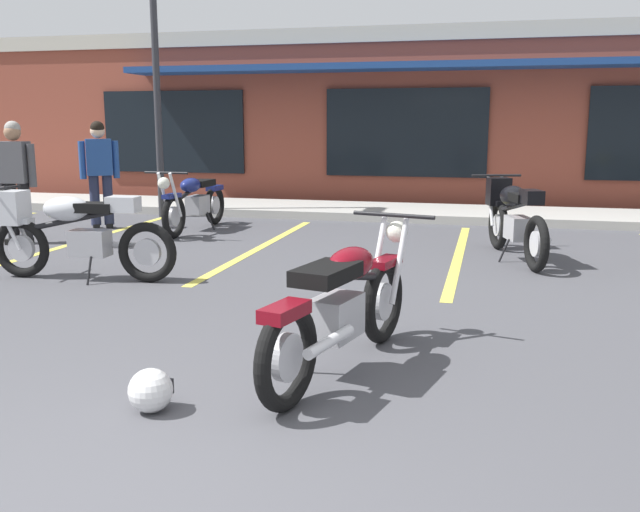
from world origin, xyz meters
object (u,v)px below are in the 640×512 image
at_px(motorcycle_foreground_classic, 343,304).
at_px(motorcycle_red_sportbike, 72,231).
at_px(parking_lot_lamp_post, 151,14).
at_px(person_in_shorts_foreground, 100,168).
at_px(person_in_black_shirt, 16,175).
at_px(motorcycle_silver_naked, 514,216).
at_px(motorcycle_blue_standard, 194,201).
at_px(helmet_on_pavement, 151,390).

relative_size(motorcycle_foreground_classic, motorcycle_red_sportbike, 0.98).
height_order(motorcycle_foreground_classic, motorcycle_red_sportbike, same).
bearing_deg(parking_lot_lamp_post, person_in_shorts_foreground, -100.85).
distance_m(person_in_black_shirt, person_in_shorts_foreground, 1.56).
height_order(motorcycle_red_sportbike, motorcycle_silver_naked, same).
relative_size(person_in_black_shirt, parking_lot_lamp_post, 0.31).
bearing_deg(motorcycle_silver_naked, person_in_black_shirt, -175.09).
xyz_separation_m(motorcycle_foreground_classic, motorcycle_blue_standard, (-3.49, 5.46, 0.00)).
bearing_deg(person_in_shorts_foreground, motorcycle_silver_naked, -8.72).
bearing_deg(motorcycle_blue_standard, person_in_shorts_foreground, -176.41).
relative_size(motorcycle_foreground_classic, person_in_shorts_foreground, 1.24).
bearing_deg(person_in_black_shirt, person_in_shorts_foreground, 76.73).
bearing_deg(motorcycle_silver_naked, parking_lot_lamp_post, 158.32).
bearing_deg(motorcycle_red_sportbike, parking_lot_lamp_post, 106.22).
height_order(motorcycle_red_sportbike, person_in_shorts_foreground, person_in_shorts_foreground).
height_order(motorcycle_red_sportbike, person_in_black_shirt, person_in_black_shirt).
distance_m(motorcycle_silver_naked, motorcycle_blue_standard, 4.81).
distance_m(motorcycle_silver_naked, helmet_on_pavement, 5.78).
xyz_separation_m(motorcycle_blue_standard, person_in_shorts_foreground, (-1.53, -0.10, 0.49)).
bearing_deg(helmet_on_pavement, person_in_shorts_foreground, 122.89).
bearing_deg(person_in_shorts_foreground, helmet_on_pavement, -57.11).
bearing_deg(helmet_on_pavement, motorcycle_foreground_classic, 44.93).
bearing_deg(parking_lot_lamp_post, motorcycle_blue_standard, -46.24).
bearing_deg(person_in_black_shirt, motorcycle_foreground_classic, -35.56).
xyz_separation_m(motorcycle_foreground_classic, person_in_shorts_foreground, (-5.02, 5.36, 0.49)).
bearing_deg(motorcycle_red_sportbike, helmet_on_pavement, -50.86).
height_order(motorcycle_foreground_classic, motorcycle_silver_naked, same).
relative_size(motorcycle_foreground_classic, parking_lot_lamp_post, 0.39).
height_order(motorcycle_foreground_classic, person_in_black_shirt, person_in_black_shirt).
relative_size(motorcycle_foreground_classic, helmet_on_pavement, 7.98).
xyz_separation_m(person_in_black_shirt, parking_lot_lamp_post, (0.63, 2.93, 2.48)).
distance_m(motorcycle_foreground_classic, helmet_on_pavement, 1.37).
distance_m(motorcycle_blue_standard, person_in_black_shirt, 2.54).
distance_m(motorcycle_red_sportbike, person_in_black_shirt, 2.73).
bearing_deg(motorcycle_silver_naked, helmet_on_pavement, -111.92).
height_order(person_in_black_shirt, helmet_on_pavement, person_in_black_shirt).
bearing_deg(motorcycle_blue_standard, motorcycle_red_sportbike, -88.06).
bearing_deg(motorcycle_blue_standard, person_in_black_shirt, -139.47).
bearing_deg(motorcycle_red_sportbike, person_in_shorts_foreground, 116.40).
relative_size(motorcycle_red_sportbike, person_in_black_shirt, 1.26).
bearing_deg(person_in_shorts_foreground, person_in_black_shirt, -103.27).
height_order(motorcycle_foreground_classic, motorcycle_blue_standard, same).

